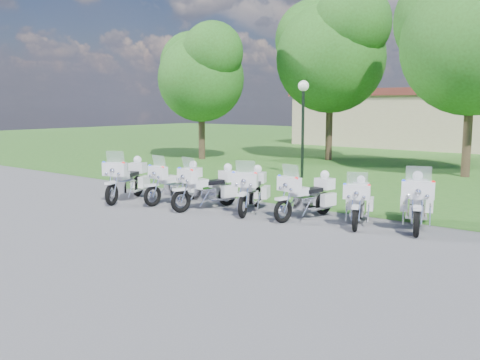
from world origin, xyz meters
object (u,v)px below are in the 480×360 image
Objects in this scene: motorcycle_0 at (127,179)px; motorcycle_1 at (176,182)px; motorcycle_2 at (209,186)px; motorcycle_5 at (359,201)px; lamp_post at (303,104)px; motorcycle_3 at (252,189)px; motorcycle_6 at (417,201)px; motorcycle_4 at (308,195)px.

motorcycle_0 reaches higher than motorcycle_1.
motorcycle_5 is (4.37, 0.85, -0.06)m from motorcycle_2.
motorcycle_1 is at bearing -91.14° from lamp_post.
motorcycle_3 is 7.69m from lamp_post.
motorcycle_2 reaches higher than motorcycle_5.
motorcycle_1 is 0.57× the size of lamp_post.
motorcycle_6 is at bearing -154.43° from motorcycle_2.
motorcycle_1 is 0.99× the size of motorcycle_2.
motorcycle_2 is 7.78m from lamp_post.
lamp_post is at bearing -60.76° from motorcycle_6.
motorcycle_3 is 0.93× the size of motorcycle_6.
motorcycle_0 reaches higher than motorcycle_3.
lamp_post is (-1.30, 7.29, 2.37)m from motorcycle_2.
motorcycle_6 is 9.47m from lamp_post.
motorcycle_4 is at bearing -57.23° from lamp_post.
motorcycle_2 is at bearing -79.89° from lamp_post.
motorcycle_3 is 1.73m from motorcycle_4.
motorcycle_2 is 4.45m from motorcycle_5.
motorcycle_0 is at bearing 22.08° from motorcycle_4.
motorcycle_0 reaches higher than motorcycle_4.
motorcycle_3 is (4.24, 0.98, -0.04)m from motorcycle_0.
motorcycle_4 is (2.97, 0.66, -0.02)m from motorcycle_2.
motorcycle_2 is at bearing 179.59° from motorcycle_1.
motorcycle_3 is at bearing 170.34° from motorcycle_0.
motorcycle_2 reaches higher than motorcycle_3.
motorcycle_6 reaches higher than motorcycle_4.
motorcycle_4 is 8.24m from lamp_post.
motorcycle_3 is at bearing -148.55° from motorcycle_2.
motorcycle_1 is at bearing -10.66° from motorcycle_6.
motorcycle_6 is at bearing -165.81° from motorcycle_1.
motorcycle_6 is (4.44, 0.91, 0.04)m from motorcycle_3.
motorcycle_1 reaches higher than motorcycle_4.
motorcycle_6 is at bearing 179.39° from motorcycle_5.
motorcycle_3 is at bearing -13.85° from motorcycle_5.
motorcycle_0 is 0.58× the size of lamp_post.
motorcycle_0 is at bearing 27.92° from motorcycle_1.
motorcycle_1 is 7.24m from motorcycle_6.
motorcycle_6 is at bearing -40.37° from lamp_post.
lamp_post reaches higher than motorcycle_5.
motorcycle_6 is at bearing 169.59° from motorcycle_0.
motorcycle_4 is at bearing -6.24° from motorcycle_6.
motorcycle_0 is 1.68m from motorcycle_1.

